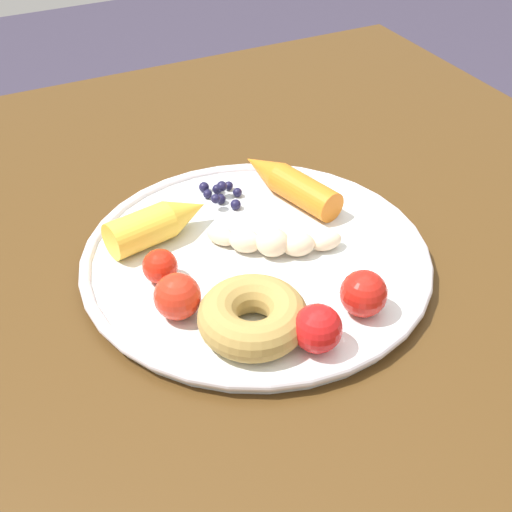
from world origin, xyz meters
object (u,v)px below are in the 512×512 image
tomato_near (177,296)px  tomato_mid (160,266)px  blueberry_pile (221,193)px  banana (273,241)px  dining_table (279,302)px  carrot_yellow (159,223)px  carrot_orange (288,182)px  plate (256,258)px  donut (253,317)px  tomato_far (317,329)px  tomato_extra (364,294)px

tomato_near → tomato_mid: size_ratio=1.27×
blueberry_pile → tomato_near: tomato_near is taller
banana → tomato_mid: bearing=-93.4°
dining_table → carrot_yellow: size_ratio=8.53×
dining_table → blueberry_pile: size_ratio=16.60×
dining_table → carrot_orange: 0.14m
dining_table → plate: (0.02, -0.04, 0.09)m
banana → carrot_orange: 0.11m
dining_table → carrot_yellow: 0.17m
banana → donut: (0.10, -0.07, 0.01)m
dining_table → tomato_far: (0.16, -0.05, 0.12)m
plate → blueberry_pile: size_ratio=5.86×
carrot_yellow → tomato_extra: tomato_extra is taller
plate → tomato_far: (0.14, -0.01, 0.02)m
banana → carrot_yellow: (-0.07, -0.09, 0.01)m
tomato_mid → tomato_far: bearing=31.7°
carrot_yellow → tomato_far: size_ratio=2.72×
dining_table → blueberry_pile: bearing=-162.7°
tomato_mid → tomato_far: tomato_far is taller
plate → tomato_extra: (0.12, 0.05, 0.02)m
banana → tomato_near: tomato_near is taller
dining_table → banana: (0.02, -0.02, 0.11)m
carrot_orange → tomato_near: 0.22m
carrot_yellow → tomato_near: size_ratio=2.72×
carrot_yellow → tomato_near: tomato_near is taller
carrot_orange → donut: same height
blueberry_pile → donut: bearing=-16.6°
donut → carrot_yellow: bearing=-171.5°
blueberry_pile → tomato_extra: bearing=9.7°
dining_table → plate: 0.10m
tomato_near → plate: bearing=114.3°
donut → tomato_extra: size_ratio=2.26×
plate → tomato_near: (0.05, -0.10, 0.02)m
carrot_orange → plate: bearing=-44.0°
carrot_orange → banana: bearing=-36.6°
tomato_extra → donut: bearing=-101.6°
tomato_near → donut: bearing=45.3°
blueberry_pile → tomato_mid: size_ratio=1.77×
donut → tomato_extra: (0.02, 0.10, 0.00)m
blueberry_pile → tomato_near: size_ratio=1.40×
tomato_near → tomato_extra: (0.07, 0.15, 0.00)m
banana → blueberry_pile: (-0.11, -0.01, -0.00)m
carrot_orange → carrot_yellow: (0.01, -0.16, 0.00)m
plate → banana: 0.02m
plate → donut: size_ratio=3.61×
dining_table → tomato_mid: tomato_mid is taller
tomato_mid → carrot_yellow: bearing=160.3°
carrot_orange → carrot_yellow: size_ratio=1.22×
tomato_mid → tomato_extra: bearing=50.3°
tomato_near → tomato_extra: same height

